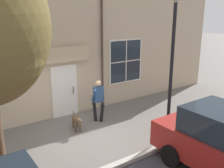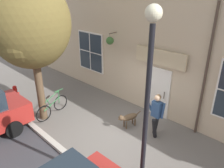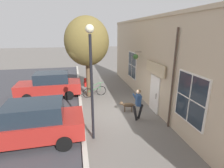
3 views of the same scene
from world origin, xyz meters
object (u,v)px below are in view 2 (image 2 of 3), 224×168
fire_hydrant (15,93)px  leaning_bicycle (53,107)px  street_lamp (148,89)px  pedestrian_walking (157,112)px  street_tree_by_curb (29,26)px  dog_on_leash (128,118)px

fire_hydrant → leaning_bicycle: bearing=102.2°
fire_hydrant → street_lamp: bearing=89.1°
pedestrian_walking → street_tree_by_curb: size_ratio=0.31×
pedestrian_walking → dog_on_leash: (0.26, -1.06, -0.60)m
dog_on_leash → fire_hydrant: bearing=-68.4°
leaning_bicycle → fire_hydrant: size_ratio=2.21×
leaning_bicycle → street_lamp: (0.64, 5.14, 2.72)m
pedestrian_walking → dog_on_leash: 1.24m
pedestrian_walking → dog_on_leash: size_ratio=1.57×
street_tree_by_curb → leaning_bicycle: (-0.48, 0.03, -3.38)m
fire_hydrant → street_tree_by_curb: bearing=91.1°
dog_on_leash → street_lamp: size_ratio=0.23×
fire_hydrant → pedestrian_walking: bearing=110.3°
dog_on_leash → street_tree_by_curb: (2.04, -2.88, 3.36)m
street_tree_by_curb → street_lamp: 5.22m
dog_on_leash → street_tree_by_curb: size_ratio=0.20×
pedestrian_walking → leaning_bicycle: pedestrian_walking is taller
leaning_bicycle → street_tree_by_curb: bearing=-3.5°
street_tree_by_curb → fire_hydrant: street_tree_by_curb is taller
street_tree_by_curb → fire_hydrant: (0.05, -2.38, -3.36)m
pedestrian_walking → street_lamp: bearing=26.5°
pedestrian_walking → dog_on_leash: pedestrian_walking is taller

